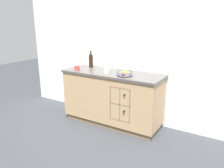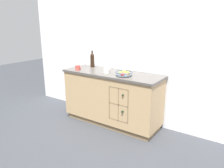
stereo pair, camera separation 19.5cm
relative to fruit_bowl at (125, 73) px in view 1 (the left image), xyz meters
name	(u,v)px [view 1 (the left image)]	position (x,y,z in m)	size (l,w,h in m)	color
ground_plane	(112,122)	(-0.29, 0.10, -0.97)	(14.00, 14.00, 0.00)	#383A3F
back_wall	(122,50)	(-0.29, 0.45, 0.30)	(4.40, 0.06, 2.55)	white
kitchen_island	(112,98)	(-0.29, 0.10, -0.50)	(1.76, 0.62, 0.93)	olive
fruit_bowl	(125,73)	(0.00, 0.00, 0.00)	(0.28, 0.28, 0.09)	#4C5666
white_pitcher	(106,67)	(-0.35, 0.01, 0.07)	(0.16, 0.11, 0.21)	silver
ceramic_mug	(77,68)	(-0.91, -0.07, 0.00)	(0.12, 0.08, 0.08)	#B7473D
standing_wine_bottle	(91,60)	(-0.86, 0.27, 0.10)	(0.08, 0.08, 0.31)	black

